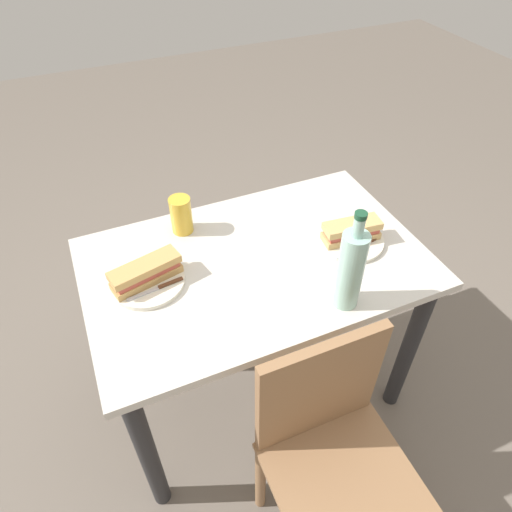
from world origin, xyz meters
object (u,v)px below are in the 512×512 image
Objects in this scene: plate_near at (148,282)px; plate_far at (350,240)px; chair_far at (331,447)px; knife_near at (159,288)px; water_bottle at (351,269)px; baguette_sandwich_far at (351,231)px; baguette_sandwich_near at (146,272)px; dining_table at (256,287)px; knife_far at (360,246)px; beer_glass at (181,215)px.

plate_near is 0.69m from plate_far.
chair_far is 3.65× the size of plate_near.
water_bottle is (-0.50, 0.26, 0.12)m from knife_near.
water_bottle is at bearing 149.55° from plate_near.
knife_near is at bearing -2.65° from baguette_sandwich_far.
water_bottle reaches higher than baguette_sandwich_near.
knife_near is 0.90× the size of baguette_sandwich_far.
knife_near is 0.54× the size of water_bottle.
dining_table is 4.83× the size of plate_near.
plate_near is at bearing -64.28° from knife_near.
knife_far is at bearing 173.12° from knife_near.
chair_far is 4.19× the size of baguette_sandwich_far.
chair_far reaches higher than baguette_sandwich_near.
beer_glass reaches higher than dining_table.
chair_far is 0.69m from knife_near.
chair_far reaches higher than knife_far.
knife_far is 0.54× the size of water_bottle.
plate_near reaches higher than dining_table.
plate_near and plate_far have the same top height.
water_bottle is (0.17, 0.18, 0.12)m from knife_far.
knife_far is (-0.34, -0.46, 0.28)m from chair_far.
beer_glass is (0.35, -0.52, -0.07)m from water_bottle.
dining_table is 0.38m from plate_near.
baguette_sandwich_far is (-0.68, 0.08, 0.04)m from plate_near.
water_bottle is at bearing 47.09° from knife_far.
baguette_sandwich_near is at bearing -59.10° from chair_far.
baguette_sandwich_far is (0.00, 0.00, 0.04)m from plate_far.
baguette_sandwich_near reaches higher than knife_far.
plate_far is at bearing -125.06° from water_bottle.
plate_far reaches higher than dining_table.
knife_near is at bearing 115.72° from plate_near.
baguette_sandwich_far is at bearing 172.92° from dining_table.
dining_table is at bearing 173.78° from baguette_sandwich_near.
baguette_sandwich_far is at bearing 173.36° from baguette_sandwich_near.
baguette_sandwich_near is at bearing -6.22° from dining_table.
baguette_sandwich_far is at bearing 173.36° from plate_near.
baguette_sandwich_far is at bearing -123.23° from chair_far.
chair_far is 3.65× the size of plate_far.
chair_far is 0.88m from beer_glass.
chair_far is at bearing 56.77° from baguette_sandwich_far.
plate_near is at bearing -59.10° from chair_far.
plate_near is 0.70m from knife_far.
knife_far is 1.34× the size of beer_glass.
chair_far reaches higher than baguette_sandwich_far.
dining_table is 8.29× the size of beer_glass.
dining_table is 6.19× the size of knife_near.
plate_far is (-0.68, 0.08, 0.00)m from plate_near.
water_bottle is at bearing 54.94° from baguette_sandwich_far.
beer_glass is at bearing -29.51° from baguette_sandwich_far.
baguette_sandwich_far is at bearing -83.41° from knife_far.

